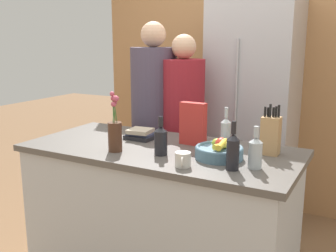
% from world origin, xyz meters
% --- Properties ---
extents(kitchen_island, '(1.76, 0.82, 0.94)m').
position_xyz_m(kitchen_island, '(0.00, 0.00, 0.47)').
color(kitchen_island, silver).
rests_on(kitchen_island, ground_plane).
extents(back_wall_wood, '(2.96, 0.12, 2.60)m').
position_xyz_m(back_wall_wood, '(0.00, 1.60, 1.30)').
color(back_wall_wood, '#AD7A4C').
rests_on(back_wall_wood, ground_plane).
extents(refrigerator, '(0.72, 0.63, 1.96)m').
position_xyz_m(refrigerator, '(0.24, 1.24, 0.98)').
color(refrigerator, '#B7B7BC').
rests_on(refrigerator, ground_plane).
extents(fruit_bowl, '(0.28, 0.28, 0.11)m').
position_xyz_m(fruit_bowl, '(0.42, -0.04, 0.98)').
color(fruit_bowl, slate).
rests_on(fruit_bowl, kitchen_island).
extents(knife_block, '(0.11, 0.09, 0.31)m').
position_xyz_m(knife_block, '(0.66, 0.18, 1.06)').
color(knife_block, tan).
rests_on(knife_block, kitchen_island).
extents(flower_vase, '(0.09, 0.09, 0.37)m').
position_xyz_m(flower_vase, '(-0.20, -0.21, 1.05)').
color(flower_vase, '#4C2D1E').
rests_on(flower_vase, kitchen_island).
extents(cereal_box, '(0.18, 0.06, 0.28)m').
position_xyz_m(cereal_box, '(0.15, 0.16, 1.08)').
color(cereal_box, red).
rests_on(cereal_box, kitchen_island).
extents(coffee_mug, '(0.09, 0.12, 0.08)m').
position_xyz_m(coffee_mug, '(0.30, -0.29, 0.98)').
color(coffee_mug, silver).
rests_on(coffee_mug, kitchen_island).
extents(book_stack, '(0.20, 0.16, 0.07)m').
position_xyz_m(book_stack, '(-0.23, 0.12, 0.97)').
color(book_stack, '#232328').
rests_on(book_stack, kitchen_island).
extents(bottle_oil, '(0.07, 0.07, 0.23)m').
position_xyz_m(bottle_oil, '(0.65, -0.12, 1.03)').
color(bottle_oil, '#B2BCC1').
rests_on(bottle_oil, kitchen_island).
extents(bottle_vinegar, '(0.07, 0.07, 0.26)m').
position_xyz_m(bottle_vinegar, '(0.36, 0.21, 1.04)').
color(bottle_vinegar, '#B2BCC1').
rests_on(bottle_vinegar, kitchen_island).
extents(bottle_wine, '(0.07, 0.07, 0.26)m').
position_xyz_m(bottle_wine, '(0.56, -0.21, 1.04)').
color(bottle_wine, black).
rests_on(bottle_wine, kitchen_island).
extents(bottle_water, '(0.08, 0.08, 0.23)m').
position_xyz_m(bottle_water, '(0.09, -0.15, 1.03)').
color(bottle_water, black).
rests_on(bottle_water, kitchen_island).
extents(person_at_sink, '(0.38, 0.38, 1.76)m').
position_xyz_m(person_at_sink, '(-0.44, 0.67, 0.98)').
color(person_at_sink, '#383842').
rests_on(person_at_sink, ground_plane).
extents(person_in_blue, '(0.34, 0.34, 1.66)m').
position_xyz_m(person_in_blue, '(-0.17, 0.68, 0.93)').
color(person_in_blue, '#383842').
rests_on(person_in_blue, ground_plane).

